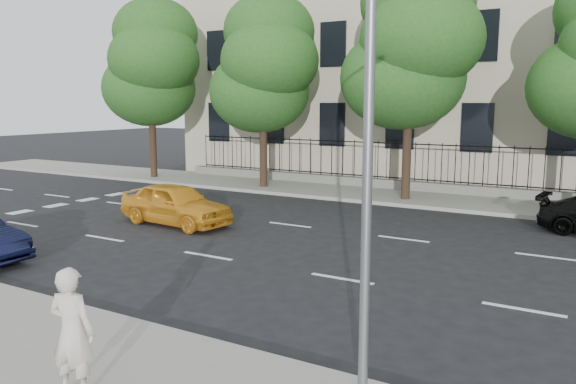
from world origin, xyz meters
TOP-DOWN VIEW (x-y plane):
  - ground at (0.00, 0.00)m, footprint 120.00×120.00m
  - far_sidewalk at (0.00, 14.00)m, footprint 60.00×4.00m
  - lane_markings at (0.00, 4.75)m, footprint 49.60×4.62m
  - crosswalk at (-14.00, 4.60)m, footprint 0.50×12.10m
  - masonry_building at (0.00, 22.95)m, footprint 34.60×12.11m
  - iron_fence at (0.00, 15.70)m, footprint 30.00×0.50m
  - street_light at (2.50, -1.77)m, footprint 0.25×3.32m
  - tree_a at (-15.96, 13.36)m, footprint 5.71×5.31m
  - tree_b at (-8.96, 13.36)m, footprint 5.53×5.12m
  - tree_c at (-1.96, 13.36)m, footprint 5.89×5.50m
  - yellow_taxi at (-7.41, 5.13)m, footprint 4.35×2.08m
  - woman_near at (-0.86, -4.44)m, footprint 0.75×0.58m

SIDE VIEW (x-z plane):
  - ground at x=0.00m, z-range 0.00..0.00m
  - lane_markings at x=0.00m, z-range 0.00..0.01m
  - crosswalk at x=-14.00m, z-range 0.00..0.01m
  - far_sidewalk at x=0.00m, z-range 0.00..0.15m
  - iron_fence at x=0.00m, z-range -0.45..1.75m
  - yellow_taxi at x=-7.41m, z-range 0.00..1.43m
  - woman_near at x=-0.86m, z-range 0.15..1.97m
  - street_light at x=2.50m, z-range 1.12..9.17m
  - tree_b at x=-8.96m, z-range 1.35..10.33m
  - tree_a at x=-15.96m, z-range 1.43..10.82m
  - tree_c at x=-1.96m, z-range 1.51..11.31m
  - masonry_building at x=0.00m, z-range -0.23..18.27m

